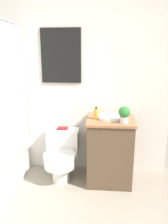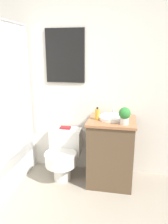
% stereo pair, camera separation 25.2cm
% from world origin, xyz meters
% --- Properties ---
extents(wall_back, '(3.10, 0.07, 2.50)m').
position_xyz_m(wall_back, '(0.00, 2.07, 1.26)').
color(wall_back, silver).
rests_on(wall_back, ground_plane).
extents(toilet, '(0.44, 0.56, 0.64)m').
position_xyz_m(toilet, '(0.12, 1.77, 0.35)').
color(toilet, white).
rests_on(toilet, ground_plane).
extents(vanity, '(0.58, 0.54, 0.85)m').
position_xyz_m(vanity, '(0.75, 1.76, 0.43)').
color(vanity, brown).
rests_on(vanity, ground_plane).
extents(sink, '(0.33, 0.36, 0.13)m').
position_xyz_m(sink, '(0.75, 1.79, 0.87)').
color(sink, white).
rests_on(sink, vanity).
extents(soap_bottle, '(0.06, 0.06, 0.16)m').
position_xyz_m(soap_bottle, '(0.58, 1.74, 0.92)').
color(soap_bottle, gold).
rests_on(soap_bottle, vanity).
extents(potted_plant, '(0.13, 0.13, 0.20)m').
position_xyz_m(potted_plant, '(0.90, 1.61, 0.96)').
color(potted_plant, beige).
rests_on(potted_plant, vanity).
extents(book_on_tank, '(0.14, 0.09, 0.02)m').
position_xyz_m(book_on_tank, '(0.12, 1.90, 0.66)').
color(book_on_tank, maroon).
rests_on(book_on_tank, toilet).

